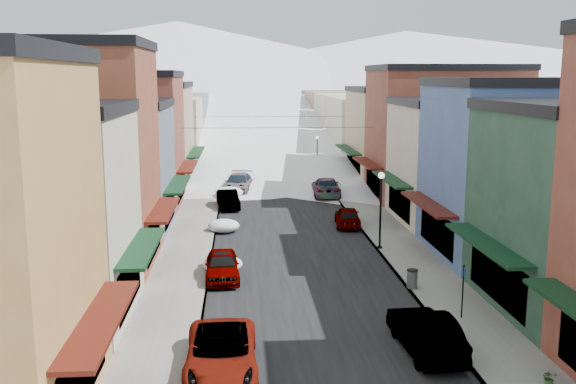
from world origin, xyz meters
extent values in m
cube|color=black|center=(0.00, 60.00, 0.01)|extent=(10.00, 160.00, 0.01)
cube|color=gray|center=(-6.60, 60.00, 0.07)|extent=(3.20, 160.00, 0.15)
cube|color=gray|center=(6.60, 60.00, 0.07)|extent=(3.20, 160.00, 0.15)
cube|color=slate|center=(-5.05, 60.00, 0.07)|extent=(0.10, 160.00, 0.15)
cube|color=slate|center=(5.05, 60.00, 0.07)|extent=(0.10, 160.00, 0.15)
cube|color=#4E160D|center=(-7.60, 4.00, 3.20)|extent=(1.20, 7.22, 0.15)
cube|color=beige|center=(-13.20, 12.50, 4.50)|extent=(10.00, 8.00, 9.00)
cube|color=black|center=(-7.60, 12.50, 3.20)|extent=(1.20, 6.80, 0.15)
cube|color=brown|center=(-13.70, 20.50, 6.00)|extent=(11.00, 8.00, 12.00)
cube|color=black|center=(-13.70, 20.50, 12.25)|extent=(11.20, 8.20, 0.50)
cube|color=#4E160D|center=(-7.60, 20.50, 3.20)|extent=(1.20, 6.80, 0.15)
cube|color=slate|center=(-13.20, 29.00, 4.25)|extent=(10.00, 9.00, 8.50)
cube|color=black|center=(-13.20, 29.00, 8.75)|extent=(10.20, 9.20, 0.50)
cube|color=black|center=(-7.60, 29.00, 3.20)|extent=(1.20, 7.65, 0.15)
cube|color=brown|center=(-14.20, 38.00, 5.25)|extent=(12.00, 9.00, 10.50)
cube|color=black|center=(-14.20, 38.00, 10.75)|extent=(12.20, 9.20, 0.50)
cube|color=#4E160D|center=(-7.60, 38.00, 3.20)|extent=(1.20, 7.65, 0.15)
cube|color=tan|center=(-13.20, 48.00, 4.75)|extent=(10.00, 11.00, 9.50)
cube|color=black|center=(-13.20, 48.00, 9.75)|extent=(10.20, 11.20, 0.50)
cube|color=black|center=(-7.60, 48.00, 3.20)|extent=(1.20, 9.35, 0.15)
cube|color=black|center=(7.60, 12.00, 3.20)|extent=(1.20, 7.65, 0.15)
cube|color=#425D95|center=(13.20, 21.00, 5.00)|extent=(10.00, 9.00, 10.00)
cube|color=black|center=(13.20, 21.00, 10.25)|extent=(10.20, 9.20, 0.50)
cube|color=#4E160D|center=(7.60, 21.00, 3.20)|extent=(1.20, 7.65, 0.15)
cube|color=beige|center=(13.70, 30.00, 4.25)|extent=(11.00, 9.00, 8.50)
cube|color=black|center=(13.70, 30.00, 8.75)|extent=(11.20, 9.20, 0.50)
cube|color=black|center=(7.60, 30.00, 3.20)|extent=(1.20, 7.65, 0.15)
cube|color=brown|center=(14.20, 39.00, 5.50)|extent=(12.00, 9.00, 11.00)
cube|color=black|center=(14.20, 39.00, 11.25)|extent=(12.20, 9.20, 0.50)
cube|color=#4E160D|center=(7.60, 39.00, 3.20)|extent=(1.20, 7.65, 0.15)
cube|color=tan|center=(13.20, 49.00, 4.50)|extent=(10.00, 11.00, 9.00)
cube|color=black|center=(13.20, 49.00, 9.25)|extent=(10.20, 11.20, 0.50)
cube|color=black|center=(7.60, 49.00, 3.20)|extent=(1.20, 9.35, 0.15)
cube|color=gray|center=(-12.50, 62.00, 4.00)|extent=(9.00, 13.00, 8.00)
cube|color=gray|center=(12.50, 62.00, 4.00)|extent=(9.00, 13.00, 8.00)
cube|color=gray|center=(-12.50, 76.00, 4.00)|extent=(9.00, 13.00, 8.00)
cube|color=gray|center=(12.50, 76.00, 4.00)|extent=(9.00, 13.00, 8.00)
cube|color=gray|center=(-12.50, 90.00, 4.00)|extent=(9.00, 13.00, 8.00)
cube|color=gray|center=(12.50, 90.00, 4.00)|extent=(9.00, 13.00, 8.00)
cube|color=gray|center=(-12.50, 104.00, 4.00)|extent=(9.00, 13.00, 8.00)
cube|color=gray|center=(12.50, 104.00, 4.00)|extent=(9.00, 13.00, 8.00)
cube|color=silver|center=(0.00, 225.00, 6.00)|extent=(360.00, 40.00, 12.00)
cone|color=white|center=(-30.00, 275.00, 17.00)|extent=(300.00, 300.00, 34.00)
cone|color=white|center=(70.00, 270.00, 15.00)|extent=(320.00, 320.00, 30.00)
cylinder|color=black|center=(0.00, 40.00, 6.20)|extent=(16.40, 0.04, 0.04)
cylinder|color=black|center=(0.00, 55.00, 6.20)|extent=(16.40, 0.04, 0.04)
imported|color=silver|center=(-4.04, 6.77, 0.77)|extent=(2.59, 5.55, 1.54)
imported|color=gray|center=(-4.30, 17.72, 0.75)|extent=(1.93, 4.48, 1.51)
imported|color=black|center=(-4.30, 36.13, 0.72)|extent=(2.08, 4.51, 1.43)
imported|color=gray|center=(-3.50, 43.43, 0.84)|extent=(3.11, 6.07, 1.68)
imported|color=black|center=(3.80, 8.00, 0.82)|extent=(2.02, 5.08, 1.64)
imported|color=#94959C|center=(4.30, 29.14, 0.72)|extent=(2.10, 4.38, 1.44)
imported|color=black|center=(4.30, 40.73, 0.85)|extent=(2.70, 5.96, 1.69)
imported|color=#9FA3A7|center=(-1.16, 55.96, 0.79)|extent=(2.16, 4.75, 1.58)
imported|color=silver|center=(1.77, 75.68, 0.70)|extent=(2.75, 5.23, 1.40)
cylinder|color=black|center=(6.31, 11.02, 1.35)|extent=(0.07, 0.07, 2.41)
cube|color=navy|center=(6.31, 11.02, 2.23)|extent=(0.05, 0.33, 0.44)
cylinder|color=slate|center=(5.20, 15.10, 0.60)|extent=(0.52, 0.52, 0.90)
cylinder|color=black|center=(5.20, 15.10, 1.07)|extent=(0.56, 0.56, 0.06)
cylinder|color=black|center=(5.20, 22.64, 0.20)|extent=(0.33, 0.33, 0.11)
cylinder|color=black|center=(5.20, 22.64, 2.32)|extent=(0.13, 0.13, 4.35)
sphere|color=white|center=(5.20, 22.64, 4.66)|extent=(0.39, 0.39, 0.39)
cylinder|color=black|center=(5.20, 55.00, 0.20)|extent=(0.27, 0.27, 0.09)
cylinder|color=black|center=(5.20, 55.00, 1.95)|extent=(0.11, 0.11, 3.60)
sphere|color=white|center=(5.20, 55.00, 3.89)|extent=(0.32, 0.32, 0.32)
imported|color=#355A28|center=(7.17, 4.67, 0.43)|extent=(0.58, 0.53, 0.55)
ellipsoid|color=white|center=(-4.30, 18.86, 0.46)|extent=(2.16, 1.83, 0.91)
ellipsoid|color=white|center=(-4.10, 20.06, 0.23)|extent=(0.92, 0.83, 0.46)
ellipsoid|color=white|center=(-4.48, 27.99, 0.46)|extent=(2.17, 1.83, 0.92)
ellipsoid|color=white|center=(-4.28, 29.19, 0.23)|extent=(0.93, 0.83, 0.46)
ellipsoid|color=white|center=(-4.30, 40.48, 0.51)|extent=(2.42, 2.04, 1.02)
ellipsoid|color=white|center=(-4.10, 41.68, 0.26)|extent=(1.03, 0.93, 0.52)
camera|label=1|loc=(-3.26, -14.99, 10.59)|focal=40.00mm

